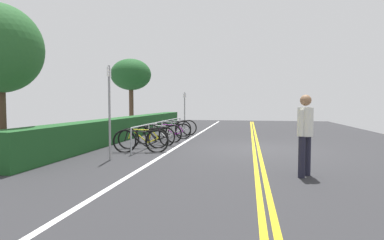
{
  "coord_description": "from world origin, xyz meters",
  "views": [
    {
      "loc": [
        -10.69,
        0.27,
        1.55
      ],
      "look_at": [
        -0.29,
        2.18,
        0.98
      ],
      "focal_mm": 28.83,
      "sensor_mm": 36.0,
      "label": 1
    }
  ],
  "objects_px": {
    "bicycle_0": "(141,141)",
    "bicycle_2": "(155,135)",
    "bike_rack": "(162,126)",
    "bicycle_5": "(172,129)",
    "sign_post_near": "(109,104)",
    "bicycle_4": "(171,131)",
    "pedestrian": "(305,129)",
    "bicycle_6": "(179,127)",
    "bicycle_1": "(144,138)",
    "bicycle_3": "(163,133)",
    "sign_post_far": "(185,108)",
    "tree_mid": "(131,75)"
  },
  "relations": [
    {
      "from": "bicycle_5",
      "to": "bike_rack",
      "type": "bearing_deg",
      "value": -178.89
    },
    {
      "from": "bicycle_0",
      "to": "bicycle_2",
      "type": "relative_size",
      "value": 1.01
    },
    {
      "from": "bicycle_1",
      "to": "tree_mid",
      "type": "distance_m",
      "value": 10.39
    },
    {
      "from": "bicycle_3",
      "to": "bicycle_4",
      "type": "xyz_separation_m",
      "value": [
        1.03,
        -0.1,
        -0.01
      ]
    },
    {
      "from": "bicycle_1",
      "to": "bicycle_3",
      "type": "distance_m",
      "value": 1.86
    },
    {
      "from": "bicycle_4",
      "to": "bike_rack",
      "type": "bearing_deg",
      "value": 171.04
    },
    {
      "from": "bicycle_0",
      "to": "bicycle_1",
      "type": "relative_size",
      "value": 1.06
    },
    {
      "from": "bicycle_1",
      "to": "bicycle_4",
      "type": "relative_size",
      "value": 0.98
    },
    {
      "from": "bicycle_1",
      "to": "bicycle_4",
      "type": "xyz_separation_m",
      "value": [
        2.88,
        -0.25,
        -0.01
      ]
    },
    {
      "from": "bicycle_4",
      "to": "bicycle_5",
      "type": "height_order",
      "value": "bicycle_5"
    },
    {
      "from": "bike_rack",
      "to": "bicycle_1",
      "type": "xyz_separation_m",
      "value": [
        -1.93,
        0.1,
        -0.28
      ]
    },
    {
      "from": "bicycle_2",
      "to": "tree_mid",
      "type": "bearing_deg",
      "value": 26.96
    },
    {
      "from": "bicycle_3",
      "to": "bicycle_4",
      "type": "bearing_deg",
      "value": -5.46
    },
    {
      "from": "bicycle_1",
      "to": "bicycle_4",
      "type": "height_order",
      "value": "bicycle_1"
    },
    {
      "from": "bicycle_1",
      "to": "bicycle_6",
      "type": "xyz_separation_m",
      "value": [
        4.7,
        -0.21,
        0.01
      ]
    },
    {
      "from": "bicycle_5",
      "to": "tree_mid",
      "type": "bearing_deg",
      "value": 37.62
    },
    {
      "from": "bicycle_0",
      "to": "sign_post_far",
      "type": "height_order",
      "value": "sign_post_far"
    },
    {
      "from": "bicycle_3",
      "to": "tree_mid",
      "type": "distance_m",
      "value": 8.88
    },
    {
      "from": "bicycle_0",
      "to": "bicycle_6",
      "type": "xyz_separation_m",
      "value": [
        5.57,
        0.01,
        0.0
      ]
    },
    {
      "from": "bicycle_5",
      "to": "sign_post_far",
      "type": "distance_m",
      "value": 2.71
    },
    {
      "from": "bicycle_3",
      "to": "sign_post_near",
      "type": "xyz_separation_m",
      "value": [
        -4.13,
        0.32,
        1.18
      ]
    },
    {
      "from": "bicycle_3",
      "to": "bicycle_0",
      "type": "bearing_deg",
      "value": -178.68
    },
    {
      "from": "bicycle_2",
      "to": "sign_post_far",
      "type": "xyz_separation_m",
      "value": [
        5.32,
        -0.04,
        0.97
      ]
    },
    {
      "from": "bicycle_0",
      "to": "sign_post_near",
      "type": "bearing_deg",
      "value": 164.72
    },
    {
      "from": "bicycle_6",
      "to": "sign_post_near",
      "type": "height_order",
      "value": "sign_post_near"
    },
    {
      "from": "bicycle_0",
      "to": "bicycle_5",
      "type": "xyz_separation_m",
      "value": [
        4.64,
        0.15,
        0.01
      ]
    },
    {
      "from": "bicycle_2",
      "to": "sign_post_far",
      "type": "relative_size",
      "value": 0.8
    },
    {
      "from": "bicycle_1",
      "to": "sign_post_far",
      "type": "distance_m",
      "value": 6.38
    },
    {
      "from": "bicycle_3",
      "to": "bicycle_5",
      "type": "xyz_separation_m",
      "value": [
        1.91,
        0.09,
        0.02
      ]
    },
    {
      "from": "bike_rack",
      "to": "bicycle_0",
      "type": "height_order",
      "value": "bike_rack"
    },
    {
      "from": "bicycle_3",
      "to": "bicycle_5",
      "type": "distance_m",
      "value": 1.91
    },
    {
      "from": "bike_rack",
      "to": "bicycle_2",
      "type": "height_order",
      "value": "bike_rack"
    },
    {
      "from": "bicycle_2",
      "to": "sign_post_near",
      "type": "distance_m",
      "value": 3.48
    },
    {
      "from": "bicycle_1",
      "to": "bicycle_2",
      "type": "xyz_separation_m",
      "value": [
        0.99,
        -0.09,
        -0.01
      ]
    },
    {
      "from": "bike_rack",
      "to": "bicycle_3",
      "type": "bearing_deg",
      "value": -143.89
    },
    {
      "from": "bicycle_1",
      "to": "bicycle_5",
      "type": "distance_m",
      "value": 3.77
    },
    {
      "from": "bicycle_4",
      "to": "tree_mid",
      "type": "bearing_deg",
      "value": 34.63
    },
    {
      "from": "bicycle_0",
      "to": "sign_post_near",
      "type": "height_order",
      "value": "sign_post_near"
    },
    {
      "from": "bike_rack",
      "to": "bicycle_0",
      "type": "bearing_deg",
      "value": -177.64
    },
    {
      "from": "bicycle_6",
      "to": "pedestrian",
      "type": "distance_m",
      "value": 9.22
    },
    {
      "from": "bicycle_1",
      "to": "bicycle_6",
      "type": "relative_size",
      "value": 0.95
    },
    {
      "from": "bicycle_2",
      "to": "bicycle_4",
      "type": "xyz_separation_m",
      "value": [
        1.9,
        -0.16,
        -0.0
      ]
    },
    {
      "from": "bicycle_0",
      "to": "bicycle_4",
      "type": "relative_size",
      "value": 1.04
    },
    {
      "from": "bike_rack",
      "to": "bicycle_6",
      "type": "xyz_separation_m",
      "value": [
        2.77,
        -0.11,
        -0.27
      ]
    },
    {
      "from": "bicycle_4",
      "to": "sign_post_far",
      "type": "bearing_deg",
      "value": 2.0
    },
    {
      "from": "bike_rack",
      "to": "sign_post_far",
      "type": "distance_m",
      "value": 4.43
    },
    {
      "from": "bicycle_6",
      "to": "sign_post_near",
      "type": "xyz_separation_m",
      "value": [
        -6.96,
        0.37,
        1.16
      ]
    },
    {
      "from": "bicycle_4",
      "to": "pedestrian",
      "type": "distance_m",
      "value": 7.67
    },
    {
      "from": "pedestrian",
      "to": "sign_post_near",
      "type": "xyz_separation_m",
      "value": [
        1.04,
        4.9,
        0.53
      ]
    },
    {
      "from": "bicycle_0",
      "to": "sign_post_far",
      "type": "bearing_deg",
      "value": 0.67
    }
  ]
}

